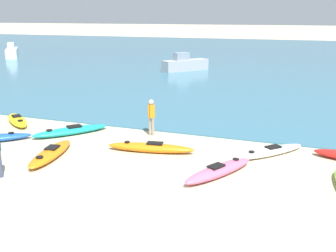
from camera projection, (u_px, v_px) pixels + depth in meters
ground_plane at (90, 204)px, 10.69m from camera, size 400.00×400.00×0.00m
bay_water at (268, 56)px, 48.67m from camera, size 160.00×70.00×0.06m
kayak_on_sand_0 at (151, 148)px, 14.74m from camera, size 3.36×1.12×0.38m
kayak_on_sand_2 at (71, 131)px, 16.93m from camera, size 2.64×3.02×0.36m
kayak_on_sand_3 at (270, 151)px, 14.43m from camera, size 2.52×2.78×0.32m
kayak_on_sand_4 at (219, 170)px, 12.58m from camera, size 1.96×2.99×0.39m
kayak_on_sand_7 at (17, 120)px, 18.62m from camera, size 2.57×2.25×0.37m
kayak_on_sand_8 at (51, 153)px, 14.19m from camera, size 1.27×3.08×0.35m
person_near_waterline at (151, 115)px, 16.58m from camera, size 0.32×0.28×1.56m
moored_boat_0 at (185, 64)px, 35.86m from camera, size 3.64×4.29×1.63m
moored_boat_1 at (12, 52)px, 46.99m from camera, size 4.35×5.02×1.77m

